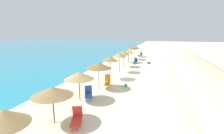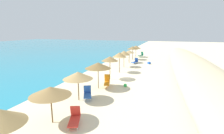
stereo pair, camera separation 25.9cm
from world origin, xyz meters
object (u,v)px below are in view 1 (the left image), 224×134
beach_umbrella_0 (3,117)px  lounge_chair_4 (140,55)px  cooler_box (148,63)px  beach_umbrella_5 (119,55)px  lounge_chair_1 (88,94)px  beach_umbrella_2 (79,75)px  beach_ball (126,85)px  lounge_chair_3 (77,118)px  beach_umbrella_8 (132,48)px  lounge_chair_0 (134,61)px  beach_umbrella_4 (110,59)px  beach_umbrella_1 (52,91)px  beach_umbrella_3 (99,65)px  beach_umbrella_7 (129,52)px  lounge_chair_2 (107,82)px  beach_umbrella_6 (124,53)px  beach_umbrella_9 (135,47)px

beach_umbrella_0 → lounge_chair_4: (34.99, -0.57, -1.94)m
lounge_chair_4 → cooler_box: 8.80m
beach_umbrella_5 → lounge_chair_1: beach_umbrella_5 is taller
beach_umbrella_2 → beach_ball: beach_umbrella_2 is taller
beach_umbrella_2 → lounge_chair_3: 4.40m
beach_umbrella_8 → lounge_chair_0: (-4.21, -1.32, -2.05)m
lounge_chair_3 → beach_umbrella_2: bearing=-87.0°
beach_umbrella_2 → lounge_chair_0: beach_umbrella_2 is taller
beach_umbrella_4 → beach_umbrella_1: bearing=178.8°
beach_umbrella_0 → beach_umbrella_3: (11.25, 0.17, 0.07)m
beach_umbrella_5 → beach_ball: 7.04m
beach_umbrella_3 → beach_umbrella_8: beach_umbrella_8 is taller
beach_umbrella_8 → lounge_chair_3: (-26.32, -1.60, -2.05)m
beach_umbrella_5 → lounge_chair_0: beach_umbrella_5 is taller
beach_umbrella_7 → lounge_chair_1: size_ratio=1.57×
lounge_chair_0 → lounge_chair_3: 22.10m
lounge_chair_4 → beach_umbrella_8: bearing=110.4°
lounge_chair_2 → lounge_chair_0: bearing=-108.2°
lounge_chair_4 → beach_umbrella_7: bearing=116.9°
beach_umbrella_7 → lounge_chair_4: (8.27, -0.94, -1.65)m
beach_umbrella_6 → cooler_box: size_ratio=5.35×
lounge_chair_1 → lounge_chair_2: bearing=-122.0°
beach_umbrella_4 → lounge_chair_3: size_ratio=1.70×
beach_umbrella_1 → lounge_chair_1: beach_umbrella_1 is taller
beach_umbrella_3 → beach_ball: bearing=-63.7°
beach_umbrella_5 → beach_umbrella_9: size_ratio=1.12×
beach_umbrella_1 → beach_umbrella_4: 11.13m
beach_umbrella_0 → lounge_chair_3: beach_umbrella_0 is taller
beach_umbrella_2 → beach_umbrella_7: beach_umbrella_2 is taller
beach_umbrella_4 → beach_ball: (-2.43, -2.56, -2.40)m
beach_umbrella_7 → beach_umbrella_9: 7.58m
beach_umbrella_3 → lounge_chair_3: size_ratio=1.64×
beach_umbrella_3 → beach_umbrella_0: bearing=-179.1°
cooler_box → beach_umbrella_2: bearing=168.3°
beach_umbrella_8 → beach_umbrella_0: bearing=-179.1°
beach_umbrella_0 → beach_umbrella_8: (30.45, 0.48, 0.08)m
beach_ball → beach_umbrella_8: bearing=9.2°
beach_umbrella_5 → lounge_chair_1: (-10.41, -0.00, -2.09)m
beach_umbrella_4 → lounge_chair_4: size_ratio=1.99×
beach_umbrella_1 → beach_umbrella_2: size_ratio=1.04×
beach_umbrella_0 → lounge_chair_1: size_ratio=1.81×
lounge_chair_1 → beach_umbrella_5: bearing=-115.9°
lounge_chair_3 → lounge_chair_0: bearing=-111.2°
beach_umbrella_4 → beach_umbrella_5: size_ratio=0.98×
beach_umbrella_7 → lounge_chair_3: beach_umbrella_7 is taller
beach_umbrella_1 → cooler_box: beach_umbrella_1 is taller
beach_umbrella_5 → beach_umbrella_6: beach_umbrella_5 is taller
beach_umbrella_9 → beach_umbrella_3: bearing=-179.1°
beach_umbrella_6 → lounge_chair_0: beach_umbrella_6 is taller
beach_umbrella_4 → beach_umbrella_7: 11.77m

